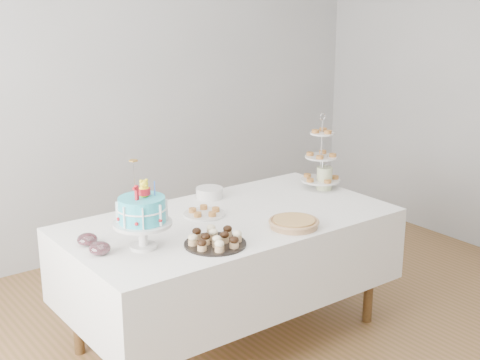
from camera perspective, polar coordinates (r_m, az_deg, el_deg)
floor at (r=4.01m, az=1.74°, el=-14.86°), size 5.00×5.00×0.00m
walls at (r=3.51m, az=1.93°, el=4.35°), size 5.04×4.04×2.70m
table at (r=3.98m, az=-0.90°, el=-6.36°), size 1.92×1.02×0.77m
birthday_cake at (r=3.46m, az=-8.31°, el=-3.79°), size 0.30×0.30×0.47m
cupcake_tray at (r=3.50m, az=-2.14°, el=-5.01°), size 0.33×0.33×0.07m
pie at (r=3.76m, az=4.62°, el=-3.65°), size 0.29×0.29×0.05m
tiered_stand at (r=4.44m, az=6.95°, el=1.94°), size 0.26×0.26×0.51m
plate_stack at (r=4.25m, az=-2.63°, el=-1.10°), size 0.17×0.17×0.07m
pastry_plate at (r=3.95m, az=-3.06°, el=-2.78°), size 0.25×0.25×0.04m
jam_bowl_a at (r=3.45m, az=-11.88°, el=-5.74°), size 0.11×0.11×0.07m
jam_bowl_b at (r=3.59m, az=-12.90°, el=-4.98°), size 0.11×0.11×0.06m
utensil_pitcher at (r=4.45m, az=7.22°, el=0.23°), size 0.11×0.10×0.23m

